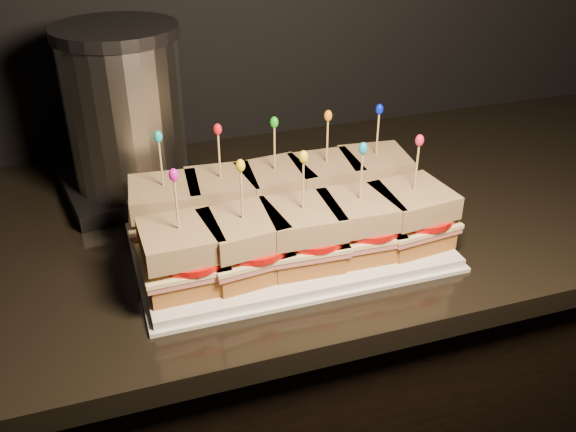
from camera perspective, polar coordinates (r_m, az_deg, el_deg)
name	(u,v)px	position (r m, az deg, el deg)	size (l,w,h in m)	color
cabinet	(394,392)	(1.43, 9.42, -15.22)	(2.29, 0.62, 0.91)	black
granite_slab	(416,197)	(1.15, 11.35, 1.69)	(2.33, 0.66, 0.03)	black
platter	(288,243)	(0.95, 0.00, -2.41)	(0.43, 0.27, 0.02)	white
platter_rim	(288,246)	(0.95, 0.00, -2.71)	(0.45, 0.28, 0.01)	white
sandwich_0_bread_bot	(168,228)	(0.96, -10.62, -1.03)	(0.10, 0.10, 0.03)	brown
sandwich_0_ham	(167,218)	(0.95, -10.71, -0.13)	(0.11, 0.10, 0.01)	#CB6664
sandwich_0_cheese	(166,213)	(0.95, -10.75, 0.23)	(0.11, 0.10, 0.01)	#FFEAA1
sandwich_0_tomato	(175,209)	(0.94, -10.02, 0.57)	(0.10, 0.10, 0.01)	red
sandwich_0_bread_top	(165,196)	(0.93, -10.92, 1.76)	(0.10, 0.10, 0.03)	#4D250A
sandwich_0_pick	(161,166)	(0.91, -11.19, 4.34)	(0.00, 0.00, 0.09)	tan
sandwich_0_frill	(158,137)	(0.89, -11.47, 6.94)	(0.01, 0.01, 0.02)	#11B0B4
sandwich_1_bread_bot	(223,219)	(0.97, -5.81, -0.25)	(0.10, 0.10, 0.03)	brown
sandwich_1_ham	(222,209)	(0.96, -5.86, 0.65)	(0.11, 0.10, 0.01)	#CB6664
sandwich_1_cheese	(222,205)	(0.96, -5.88, 1.01)	(0.11, 0.10, 0.01)	#FFEAA1
sandwich_1_tomato	(231,201)	(0.95, -5.12, 1.35)	(0.10, 0.10, 0.01)	red
sandwich_1_bread_top	(221,188)	(0.95, -5.97, 2.53)	(0.10, 0.10, 0.03)	#4D250A
sandwich_1_pick	(219,159)	(0.92, -6.12, 5.10)	(0.00, 0.00, 0.09)	tan
sandwich_1_frill	(218,129)	(0.91, -6.27, 7.68)	(0.01, 0.01, 0.02)	red
sandwich_2_bread_bot	(275,210)	(0.99, -1.14, 0.52)	(0.10, 0.10, 0.03)	brown
sandwich_2_ham	(275,200)	(0.98, -1.15, 1.40)	(0.11, 0.10, 0.01)	#CB6664
sandwich_2_cheese	(275,196)	(0.98, -1.15, 1.76)	(0.11, 0.10, 0.01)	#FFEAA1
sandwich_2_tomato	(284,193)	(0.97, -0.38, 2.10)	(0.10, 0.10, 0.01)	red
sandwich_2_bread_top	(275,180)	(0.96, -1.17, 3.26)	(0.10, 0.10, 0.03)	#4D250A
sandwich_2_pick	(275,151)	(0.94, -1.20, 5.79)	(0.00, 0.00, 0.09)	tan
sandwich_2_frill	(274,122)	(0.93, -1.23, 8.34)	(0.01, 0.01, 0.02)	green
sandwich_3_bread_bot	(325,202)	(1.01, 3.33, 1.24)	(0.10, 0.10, 0.03)	brown
sandwich_3_ham	(326,192)	(1.00, 3.36, 2.11)	(0.11, 0.10, 0.01)	#CB6664
sandwich_3_cheese	(326,188)	(1.00, 3.37, 2.46)	(0.11, 0.10, 0.01)	#FFEAA1
sandwich_3_tomato	(334,185)	(1.00, 4.15, 2.79)	(0.10, 0.10, 0.01)	red
sandwich_3_bread_top	(326,172)	(0.99, 3.42, 3.94)	(0.10, 0.10, 0.03)	#4D250A
sandwich_3_pick	(327,144)	(0.97, 3.51, 6.42)	(0.00, 0.00, 0.09)	tan
sandwich_3_frill	(328,116)	(0.95, 3.59, 8.90)	(0.01, 0.01, 0.02)	orange
sandwich_4_bread_bot	(373,194)	(1.04, 7.57, 1.92)	(0.10, 0.10, 0.03)	brown
sandwich_4_ham	(374,185)	(1.04, 7.64, 2.77)	(0.11, 0.10, 0.01)	#CB6664
sandwich_4_cheese	(374,181)	(1.03, 7.66, 3.12)	(0.11, 0.10, 0.01)	#FFEAA1
sandwich_4_tomato	(383,177)	(1.03, 8.44, 3.44)	(0.10, 0.10, 0.01)	red
sandwich_4_bread_top	(375,165)	(1.02, 7.77, 4.55)	(0.10, 0.10, 0.03)	#4D250A
sandwich_4_pick	(377,137)	(1.00, 7.95, 6.97)	(0.00, 0.00, 0.09)	tan
sandwich_4_frill	(379,109)	(0.98, 8.13, 9.38)	(0.01, 0.01, 0.02)	#0613DF
sandwich_5_bread_bot	(183,274)	(0.86, -9.28, -5.10)	(0.10, 0.10, 0.03)	brown
sandwich_5_ham	(182,263)	(0.85, -9.38, -4.14)	(0.11, 0.10, 0.01)	#CB6664
sandwich_5_cheese	(182,258)	(0.84, -9.42, -3.75)	(0.11, 0.10, 0.01)	#FFEAA1
sandwich_5_tomato	(191,254)	(0.83, -8.58, -3.40)	(0.10, 0.10, 0.01)	red
sandwich_5_bread_top	(180,240)	(0.83, -9.58, -2.09)	(0.10, 0.10, 0.03)	#4D250A
sandwich_5_pick	(177,208)	(0.80, -9.86, 0.73)	(0.00, 0.00, 0.09)	tan
sandwich_5_frill	(174,175)	(0.78, -10.14, 3.61)	(0.01, 0.01, 0.02)	#D6109E
sandwich_6_bread_bot	(244,263)	(0.87, -3.90, -4.16)	(0.10, 0.10, 0.03)	brown
sandwich_6_ham	(244,252)	(0.86, -3.94, -3.21)	(0.11, 0.10, 0.01)	#CB6664
sandwich_6_cheese	(244,248)	(0.85, -3.96, -2.81)	(0.11, 0.10, 0.01)	#FFEAA1
sandwich_6_tomato	(253,244)	(0.85, -3.09, -2.46)	(0.10, 0.10, 0.01)	red
sandwich_6_bread_top	(243,229)	(0.84, -4.02, -1.17)	(0.10, 0.10, 0.03)	#4D250A
sandwich_6_pick	(242,198)	(0.82, -4.14, 1.64)	(0.00, 0.00, 0.09)	tan
sandwich_6_frill	(240,166)	(0.80, -4.26, 4.49)	(0.01, 0.01, 0.02)	yellow
sandwich_7_bread_bot	(302,252)	(0.89, 1.27, -3.23)	(0.10, 0.10, 0.03)	brown
sandwich_7_ham	(302,241)	(0.88, 1.28, -2.28)	(0.11, 0.10, 0.01)	#CB6664
sandwich_7_cheese	(302,237)	(0.87, 1.29, -1.89)	(0.11, 0.10, 0.01)	#FFEAA1
sandwich_7_tomato	(312,233)	(0.87, 2.17, -1.54)	(0.10, 0.10, 0.01)	red
sandwich_7_bread_top	(303,219)	(0.86, 1.31, -0.27)	(0.10, 0.10, 0.03)	#4D250A
sandwich_7_pick	(303,188)	(0.84, 1.35, 2.49)	(0.00, 0.00, 0.09)	tan
sandwich_7_frill	(303,157)	(0.82, 1.38, 5.29)	(0.01, 0.01, 0.02)	yellow
sandwich_8_bread_bot	(357,242)	(0.91, 6.17, -2.31)	(0.10, 0.10, 0.03)	brown
sandwich_8_ham	(358,232)	(0.91, 6.23, -1.38)	(0.11, 0.10, 0.01)	#CB6664
sandwich_8_cheese	(358,227)	(0.90, 6.25, -1.00)	(0.11, 0.10, 0.01)	#FFEAA1
sandwich_8_tomato	(368,223)	(0.90, 7.13, -0.65)	(0.10, 0.10, 0.01)	red
sandwich_8_bread_top	(359,209)	(0.89, 6.35, 0.58)	(0.10, 0.10, 0.03)	#4D250A
sandwich_8_pick	(361,179)	(0.87, 6.52, 3.28)	(0.00, 0.00, 0.09)	tan
sandwich_8_frill	(363,148)	(0.85, 6.70, 6.00)	(0.01, 0.01, 0.02)	#1195B4
sandwich_9_bread_bot	(409,232)	(0.95, 10.74, -1.44)	(0.10, 0.10, 0.03)	brown
sandwich_9_ham	(411,222)	(0.94, 10.84, -0.54)	(0.11, 0.10, 0.01)	#CB6664
sandwich_9_cheese	(411,218)	(0.94, 10.88, -0.17)	(0.11, 0.10, 0.01)	#FFEAA1
sandwich_9_tomato	(421,214)	(0.93, 11.75, 0.17)	(0.10, 0.10, 0.01)	red
sandwich_9_bread_top	(413,200)	(0.92, 11.05, 1.37)	(0.10, 0.10, 0.03)	#4D250A
sandwich_9_pick	(416,171)	(0.90, 11.33, 3.98)	(0.00, 0.00, 0.09)	tan
sandwich_9_frill	(420,140)	(0.88, 11.62, 6.60)	(0.01, 0.01, 0.02)	red
appliance_base	(135,187)	(1.13, -13.41, 2.56)	(0.22, 0.18, 0.03)	#262628
appliance_body	(126,113)	(1.07, -14.24, 8.91)	(0.18, 0.18, 0.24)	silver
appliance_lid	(115,31)	(1.04, -15.15, 15.57)	(0.19, 0.19, 0.02)	#262628
appliance	(126,115)	(1.08, -14.21, 8.68)	(0.22, 0.18, 0.29)	silver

